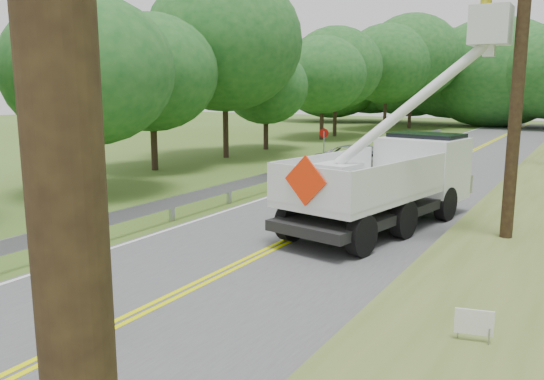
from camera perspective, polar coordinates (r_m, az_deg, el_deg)
The scene contains 11 objects.
ground at distance 9.47m, azimuth -19.48°, elevation -14.80°, with size 140.00×140.00×0.00m, color #415D1A.
road at distance 20.88m, azimuth 11.24°, elevation -0.57°, with size 7.20×96.00×0.03m.
guardrail at distance 23.20m, azimuth 2.65°, elevation 2.08°, with size 0.18×48.00×0.77m.
treeline_left at distance 40.59m, azimuth 4.96°, elevation 13.16°, with size 11.26×55.96×11.10m.
treeline_horizon at distance 61.89m, azimuth 25.57°, elevation 10.95°, with size 57.34×15.04×11.45m.
flagger at distance 9.05m, azimuth -19.35°, elevation -8.29°, with size 1.19×0.58×3.12m.
bucket_truck at distance 16.53m, azimuth 13.47°, elevation 2.03°, with size 5.00×7.58×7.06m.
suv_silver at distance 25.20m, azimuth 9.43°, elevation 3.05°, with size 2.38×5.17×1.44m, color #A8AAAF.
suv_darkgrey at distance 30.34m, azimuth 14.58°, elevation 4.12°, with size 2.04×5.03×1.46m, color #313438.
stop_sign_permanent at distance 25.84m, azimuth 5.40°, elevation 4.73°, with size 0.45×0.11×2.12m.
yard_sign at distance 8.75m, azimuth 20.21°, elevation -12.91°, with size 0.54×0.16×0.79m.
Camera 1 is at (6.72, -5.37, 3.95)m, focal length 36.31 mm.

